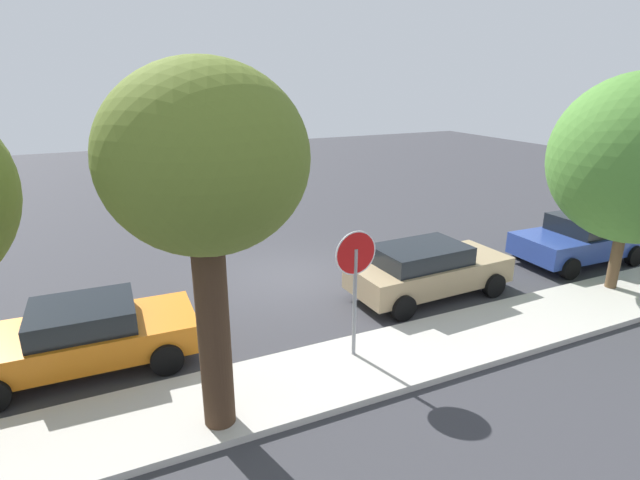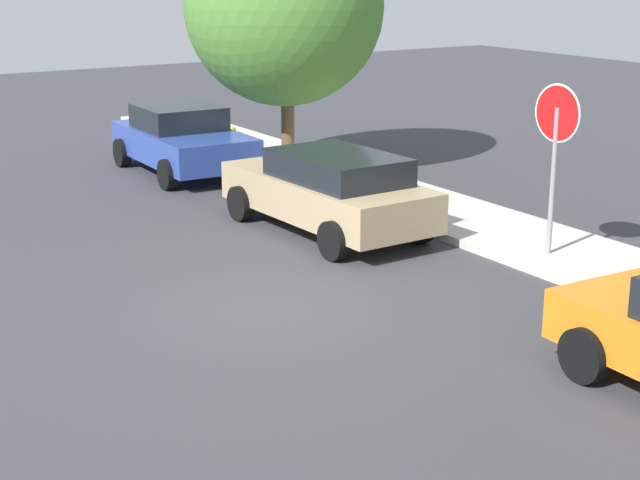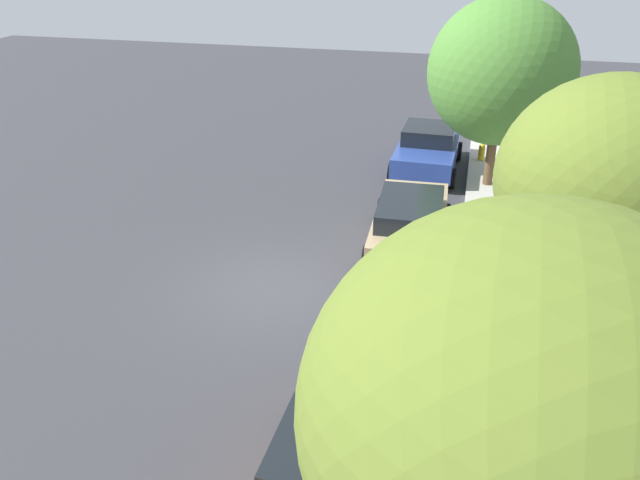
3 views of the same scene
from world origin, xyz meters
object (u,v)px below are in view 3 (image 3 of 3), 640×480
at_px(parked_car_orange, 335,473).
at_px(street_tree_mid_block, 501,72).
at_px(street_tree_far, 609,189).
at_px(stop_sign, 498,246).
at_px(parked_car_tan, 410,221).
at_px(street_tree_near_corner, 535,416).
at_px(fire_hydrant, 481,154).
at_px(parked_car_blue, 428,149).

relative_size(parked_car_orange, street_tree_mid_block, 0.77).
bearing_deg(street_tree_far, street_tree_mid_block, -174.32).
distance_m(stop_sign, parked_car_tan, 4.01).
xyz_separation_m(street_tree_near_corner, street_tree_far, (-4.16, 1.09, 0.31)).
xyz_separation_m(parked_car_orange, fire_hydrant, (-15.19, 1.76, -0.34)).
xyz_separation_m(parked_car_tan, street_tree_near_corner, (10.42, 1.92, 3.35)).
distance_m(parked_car_orange, parked_car_blue, 14.11).
distance_m(parked_car_tan, street_tree_mid_block, 5.88).
bearing_deg(parked_car_blue, stop_sign, 12.74).
bearing_deg(parked_car_orange, fire_hydrant, 173.40).
bearing_deg(street_tree_near_corner, parked_car_orange, -137.29).
bearing_deg(street_tree_near_corner, stop_sign, 179.56).
relative_size(stop_sign, parked_car_orange, 0.64).
height_order(parked_car_tan, street_tree_mid_block, street_tree_mid_block).
relative_size(parked_car_tan, parked_car_blue, 1.08).
xyz_separation_m(street_tree_near_corner, street_tree_mid_block, (-15.20, -0.01, -0.51)).
relative_size(stop_sign, street_tree_far, 0.48).
relative_size(parked_car_blue, street_tree_near_corner, 0.70).
height_order(parked_car_blue, fire_hydrant, parked_car_blue).
xyz_separation_m(street_tree_mid_block, street_tree_far, (11.04, 1.10, 0.81)).
height_order(street_tree_near_corner, street_tree_mid_block, street_tree_near_corner).
xyz_separation_m(stop_sign, parked_car_tan, (-3.27, -1.98, -1.20)).
distance_m(stop_sign, street_tree_near_corner, 7.46).
bearing_deg(fire_hydrant, parked_car_blue, -58.41).
relative_size(stop_sign, street_tree_mid_block, 0.49).
height_order(parked_car_tan, fire_hydrant, parked_car_tan).
bearing_deg(stop_sign, parked_car_orange, -22.35).
bearing_deg(street_tree_far, stop_sign, -160.88).
height_order(street_tree_far, fire_hydrant, street_tree_far).
distance_m(stop_sign, fire_hydrant, 10.34).
distance_m(parked_car_orange, street_tree_mid_block, 13.50).
bearing_deg(stop_sign, fire_hydrant, -178.36).
bearing_deg(stop_sign, street_tree_mid_block, -179.54).
relative_size(parked_car_orange, street_tree_far, 0.75).
height_order(parked_car_blue, street_tree_mid_block, street_tree_mid_block).
bearing_deg(parked_car_orange, parked_car_tan, 179.51).
relative_size(parked_car_orange, street_tree_near_corner, 0.76).
xyz_separation_m(parked_car_blue, street_tree_mid_block, (1.06, 2.00, 2.85)).
xyz_separation_m(parked_car_orange, street_tree_mid_block, (-13.04, 1.98, 2.89)).
xyz_separation_m(parked_car_orange, street_tree_far, (-2.00, 3.08, 3.71)).
bearing_deg(fire_hydrant, street_tree_mid_block, 6.03).
height_order(parked_car_orange, street_tree_mid_block, street_tree_mid_block).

